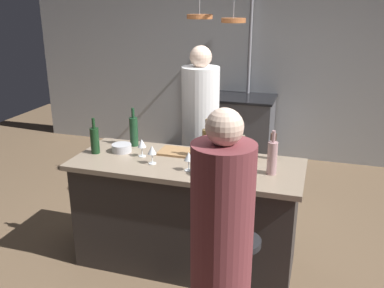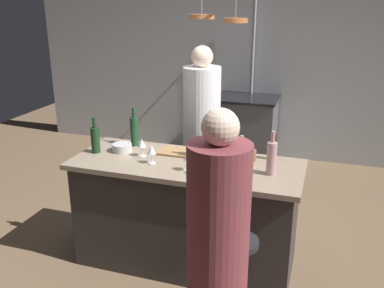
# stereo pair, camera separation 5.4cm
# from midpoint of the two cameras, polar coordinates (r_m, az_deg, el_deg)

# --- Properties ---
(ground_plane) EXTENTS (9.00, 9.00, 0.00)m
(ground_plane) POSITION_cam_midpoint_polar(r_m,az_deg,el_deg) (3.73, -1.14, -15.44)
(ground_plane) COLOR brown
(back_wall) EXTENTS (6.40, 0.16, 2.60)m
(back_wall) POSITION_cam_midpoint_polar(r_m,az_deg,el_deg) (5.90, 7.67, 10.99)
(back_wall) COLOR #B2B7BC
(back_wall) RESTS_ON ground_plane
(kitchen_island) EXTENTS (1.80, 0.72, 0.90)m
(kitchen_island) POSITION_cam_midpoint_polar(r_m,az_deg,el_deg) (3.49, -1.19, -9.30)
(kitchen_island) COLOR #332D2B
(kitchen_island) RESTS_ON ground_plane
(stove_range) EXTENTS (0.80, 0.64, 0.89)m
(stove_range) POSITION_cam_midpoint_polar(r_m,az_deg,el_deg) (5.70, 6.60, 1.95)
(stove_range) COLOR #47474C
(stove_range) RESTS_ON ground_plane
(chef) EXTENTS (0.36, 0.36, 1.70)m
(chef) POSITION_cam_midpoint_polar(r_m,az_deg,el_deg) (4.16, 0.74, 0.52)
(chef) COLOR white
(chef) RESTS_ON ground_plane
(bar_stool_right) EXTENTS (0.28, 0.28, 0.68)m
(bar_stool_right) POSITION_cam_midpoint_polar(r_m,az_deg,el_deg) (2.91, 5.76, -17.72)
(bar_stool_right) COLOR #4C4C51
(bar_stool_right) RESTS_ON ground_plane
(guest_right) EXTENTS (0.34, 0.34, 1.61)m
(guest_right) POSITION_cam_midpoint_polar(r_m,az_deg,el_deg) (2.42, 3.26, -15.30)
(guest_right) COLOR brown
(guest_right) RESTS_ON ground_plane
(overhead_pot_rack) EXTENTS (0.61, 1.50, 2.17)m
(overhead_pot_rack) POSITION_cam_midpoint_polar(r_m,az_deg,el_deg) (4.98, 5.17, 13.80)
(overhead_pot_rack) COLOR gray
(overhead_pot_rack) RESTS_ON ground_plane
(cutting_board) EXTENTS (0.32, 0.22, 0.02)m
(cutting_board) POSITION_cam_midpoint_polar(r_m,az_deg,el_deg) (3.49, -2.22, -1.07)
(cutting_board) COLOR #997047
(cutting_board) RESTS_ON kitchen_island
(pepper_mill) EXTENTS (0.05, 0.05, 0.21)m
(pepper_mill) POSITION_cam_midpoint_polar(r_m,az_deg,el_deg) (3.39, 10.36, -0.29)
(pepper_mill) COLOR #382319
(pepper_mill) RESTS_ON kitchen_island
(wine_bottle_rose) EXTENTS (0.07, 0.07, 0.33)m
(wine_bottle_rose) POSITION_cam_midpoint_polar(r_m,az_deg,el_deg) (3.09, 10.23, -1.76)
(wine_bottle_rose) COLOR #B78C8E
(wine_bottle_rose) RESTS_ON kitchen_island
(wine_bottle_green) EXTENTS (0.07, 0.07, 0.33)m
(wine_bottle_green) POSITION_cam_midpoint_polar(r_m,az_deg,el_deg) (3.67, -8.25, 1.74)
(wine_bottle_green) COLOR #193D23
(wine_bottle_green) RESTS_ON kitchen_island
(wine_bottle_amber) EXTENTS (0.07, 0.07, 0.33)m
(wine_bottle_amber) POSITION_cam_midpoint_polar(r_m,az_deg,el_deg) (3.32, 1.52, 0.04)
(wine_bottle_amber) COLOR brown
(wine_bottle_amber) RESTS_ON kitchen_island
(wine_bottle_red) EXTENTS (0.07, 0.07, 0.30)m
(wine_bottle_red) POSITION_cam_midpoint_polar(r_m,az_deg,el_deg) (3.55, -13.36, 0.54)
(wine_bottle_red) COLOR #143319
(wine_bottle_red) RESTS_ON kitchen_island
(wine_bottle_white) EXTENTS (0.07, 0.07, 0.33)m
(wine_bottle_white) POSITION_cam_midpoint_polar(r_m,az_deg,el_deg) (2.94, 6.22, -2.59)
(wine_bottle_white) COLOR gray
(wine_bottle_white) RESTS_ON kitchen_island
(wine_glass_near_right_guest) EXTENTS (0.07, 0.07, 0.15)m
(wine_glass_near_right_guest) POSITION_cam_midpoint_polar(r_m,az_deg,el_deg) (3.41, -7.21, -0.01)
(wine_glass_near_right_guest) COLOR silver
(wine_glass_near_right_guest) RESTS_ON kitchen_island
(wine_glass_near_left_guest) EXTENTS (0.07, 0.07, 0.15)m
(wine_glass_near_left_guest) POSITION_cam_midpoint_polar(r_m,az_deg,el_deg) (3.25, -5.88, -0.92)
(wine_glass_near_left_guest) COLOR silver
(wine_glass_near_left_guest) RESTS_ON kitchen_island
(wine_glass_by_chef) EXTENTS (0.07, 0.07, 0.15)m
(wine_glass_by_chef) POSITION_cam_midpoint_polar(r_m,az_deg,el_deg) (3.10, -0.96, -1.80)
(wine_glass_by_chef) COLOR silver
(wine_glass_by_chef) RESTS_ON kitchen_island
(mixing_bowl_wooden) EXTENTS (0.16, 0.16, 0.08)m
(mixing_bowl_wooden) POSITION_cam_midpoint_polar(r_m,az_deg,el_deg) (3.37, 6.79, -1.42)
(mixing_bowl_wooden) COLOR brown
(mixing_bowl_wooden) RESTS_ON kitchen_island
(mixing_bowl_ceramic) EXTENTS (0.19, 0.19, 0.07)m
(mixing_bowl_ceramic) POSITION_cam_midpoint_polar(r_m,az_deg,el_deg) (3.07, 1.59, -3.42)
(mixing_bowl_ceramic) COLOR silver
(mixing_bowl_ceramic) RESTS_ON kitchen_island
(mixing_bowl_steel) EXTENTS (0.16, 0.16, 0.06)m
(mixing_bowl_steel) POSITION_cam_midpoint_polar(r_m,az_deg,el_deg) (3.57, -9.85, -0.52)
(mixing_bowl_steel) COLOR #B7B7BC
(mixing_bowl_steel) RESTS_ON kitchen_island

